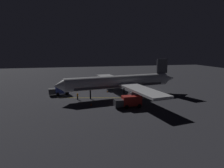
% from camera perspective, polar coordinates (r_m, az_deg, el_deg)
% --- Properties ---
extents(ground_plane, '(180.00, 180.00, 0.20)m').
position_cam_1_polar(ground_plane, '(53.60, 2.09, -3.70)').
color(ground_plane, '#2F2F35').
extents(apron_guide_stripe, '(6.37, 25.74, 0.01)m').
position_cam_1_polar(apron_guide_stripe, '(51.79, -1.92, -4.09)').
color(apron_guide_stripe, gold).
rests_on(apron_guide_stripe, ground_plane).
extents(airliner, '(36.15, 35.76, 9.99)m').
position_cam_1_polar(airliner, '(53.02, 2.71, 0.50)').
color(airliner, white).
rests_on(airliner, ground_plane).
extents(baggage_truck, '(2.86, 5.70, 2.44)m').
position_cam_1_polar(baggage_truck, '(56.71, -15.14, -1.89)').
color(baggage_truck, navy).
rests_on(baggage_truck, ground_plane).
extents(catering_truck, '(2.41, 6.12, 2.61)m').
position_cam_1_polar(catering_truck, '(43.39, 5.07, -5.18)').
color(catering_truck, maroon).
rests_on(catering_truck, ground_plane).
extents(ground_crew_worker, '(0.40, 0.40, 1.74)m').
position_cam_1_polar(ground_crew_worker, '(50.62, -10.14, -3.55)').
color(ground_crew_worker, black).
rests_on(ground_crew_worker, ground_plane).
extents(traffic_cone_near_left, '(0.50, 0.50, 0.55)m').
position_cam_1_polar(traffic_cone_near_left, '(45.11, -6.16, -6.01)').
color(traffic_cone_near_left, '#EA590F').
rests_on(traffic_cone_near_left, ground_plane).
extents(traffic_cone_near_right, '(0.50, 0.50, 0.55)m').
position_cam_1_polar(traffic_cone_near_right, '(58.26, -1.35, -2.20)').
color(traffic_cone_near_right, '#EA590F').
rests_on(traffic_cone_near_right, ground_plane).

